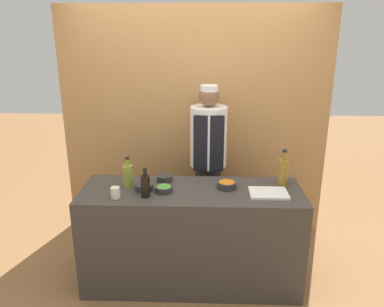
{
  "coord_description": "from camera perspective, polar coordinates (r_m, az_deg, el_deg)",
  "views": [
    {
      "loc": [
        0.1,
        -2.87,
        2.15
      ],
      "look_at": [
        0.0,
        0.13,
        1.16
      ],
      "focal_mm": 35.0,
      "sensor_mm": 36.0,
      "label": 1
    }
  ],
  "objects": [
    {
      "name": "ground_plane",
      "position": [
        3.59,
        -0.07,
        -18.59
      ],
      "size": [
        14.0,
        14.0,
        0.0
      ],
      "primitive_type": "plane",
      "color": "olive"
    },
    {
      "name": "cabinet_wall",
      "position": [
        4.0,
        0.44,
        4.49
      ],
      "size": [
        2.76,
        0.18,
        2.4
      ],
      "color": "#B7844C",
      "rests_on": "ground_plane"
    },
    {
      "name": "counter",
      "position": [
        3.34,
        -0.08,
        -12.52
      ],
      "size": [
        1.86,
        0.63,
        0.88
      ],
      "color": "#3D3833",
      "rests_on": "ground_plane"
    },
    {
      "name": "sauce_bowl_red",
      "position": [
        3.15,
        -7.34,
        -5.02
      ],
      "size": [
        0.15,
        0.15,
        0.05
      ],
      "color": "#2D2D2D",
      "rests_on": "counter"
    },
    {
      "name": "sauce_bowl_orange",
      "position": [
        3.18,
        5.31,
        -4.74
      ],
      "size": [
        0.16,
        0.16,
        0.06
      ],
      "color": "#2D2D2D",
      "rests_on": "counter"
    },
    {
      "name": "sauce_bowl_yellow",
      "position": [
        3.31,
        -4.19,
        -3.74
      ],
      "size": [
        0.14,
        0.14,
        0.05
      ],
      "color": "#2D2D2D",
      "rests_on": "counter"
    },
    {
      "name": "sauce_bowl_green",
      "position": [
        3.11,
        -4.31,
        -5.37
      ],
      "size": [
        0.15,
        0.15,
        0.05
      ],
      "color": "#2D2D2D",
      "rests_on": "counter"
    },
    {
      "name": "cutting_board",
      "position": [
        3.12,
        11.59,
        -5.93
      ],
      "size": [
        0.31,
        0.23,
        0.02
      ],
      "color": "white",
      "rests_on": "counter"
    },
    {
      "name": "bottle_oil",
      "position": [
        3.22,
        -9.71,
        -3.26
      ],
      "size": [
        0.09,
        0.09,
        0.26
      ],
      "color": "olive",
      "rests_on": "counter"
    },
    {
      "name": "bottle_soy",
      "position": [
        3.01,
        -7.11,
        -4.85
      ],
      "size": [
        0.07,
        0.07,
        0.25
      ],
      "color": "black",
      "rests_on": "counter"
    },
    {
      "name": "bottle_vinegar",
      "position": [
        3.29,
        13.7,
        -2.65
      ],
      "size": [
        0.09,
        0.09,
        0.32
      ],
      "color": "olive",
      "rests_on": "counter"
    },
    {
      "name": "cup_cream",
      "position": [
        3.04,
        -11.59,
        -5.86
      ],
      "size": [
        0.07,
        0.07,
        0.09
      ],
      "color": "silver",
      "rests_on": "counter"
    },
    {
      "name": "chef_center",
      "position": [
        3.75,
        2.48,
        -1.29
      ],
      "size": [
        0.36,
        0.36,
        1.66
      ],
      "color": "#28282D",
      "rests_on": "ground_plane"
    }
  ]
}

